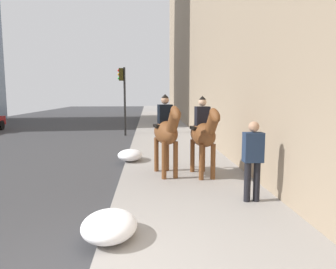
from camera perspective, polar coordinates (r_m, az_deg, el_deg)
The scene contains 6 objects.
mounted_horse_near at distance 8.76m, azimuth -0.31°, elevation 0.62°, with size 2.14×0.85×2.26m.
mounted_horse_far at distance 8.73m, azimuth 6.38°, elevation 0.26°, with size 2.15×0.74×2.21m.
pedestrian_greeting at distance 6.87m, azimuth 14.98°, elevation -3.74°, with size 0.26×0.40×1.70m.
traffic_light_near_curb at distance 18.44m, azimuth -8.07°, elevation 7.88°, with size 0.20×0.44×3.89m.
snow_pile_near at distance 5.29m, azimuth -10.49°, elevation -15.77°, with size 1.14×0.88×0.40m, color white.
snow_pile_far at distance 10.96m, azimuth -6.81°, elevation -3.68°, with size 1.09×0.84×0.38m, color white.
Camera 1 is at (-3.66, -0.78, 2.37)m, focal length 33.97 mm.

